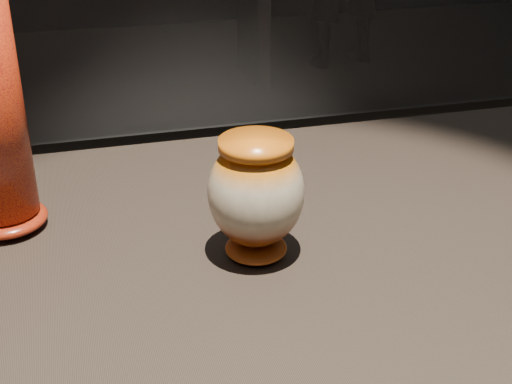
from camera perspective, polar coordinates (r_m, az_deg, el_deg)
main_vase at (r=0.92m, az=-0.00°, el=-0.17°), size 0.14×0.14×0.17m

